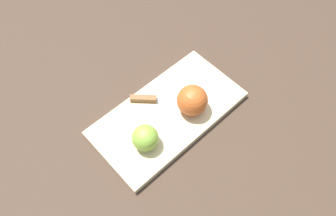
{
  "coord_description": "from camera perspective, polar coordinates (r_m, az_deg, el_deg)",
  "views": [
    {
      "loc": [
        -0.28,
        -0.37,
        0.78
      ],
      "look_at": [
        0.0,
        0.0,
        0.04
      ],
      "focal_mm": 35.0,
      "sensor_mm": 36.0,
      "label": 1
    }
  ],
  "objects": [
    {
      "name": "knife",
      "position": [
        0.91,
        -3.42,
        1.54
      ],
      "size": [
        0.13,
        0.12,
        0.02
      ],
      "rotation": [
        0.0,
        0.0,
        -0.69
      ],
      "color": "silver",
      "rests_on": "cutting_board"
    },
    {
      "name": "apple_slice",
      "position": [
        0.93,
        1.66,
        2.83
      ],
      "size": [
        0.07,
        0.07,
        0.01
      ],
      "color": "#EFE5C6",
      "rests_on": "cutting_board"
    },
    {
      "name": "ground_plane",
      "position": [
        0.91,
        0.0,
        -1.32
      ],
      "size": [
        4.0,
        4.0,
        0.0
      ],
      "primitive_type": "plane",
      "color": "#38281E"
    },
    {
      "name": "apple_half_left",
      "position": [
        0.82,
        -3.97,
        -5.22
      ],
      "size": [
        0.07,
        0.07,
        0.07
      ],
      "rotation": [
        0.0,
        0.0,
        5.62
      ],
      "color": "olive",
      "rests_on": "cutting_board"
    },
    {
      "name": "cutting_board",
      "position": [
        0.9,
        0.0,
        -1.0
      ],
      "size": [
        0.44,
        0.26,
        0.02
      ],
      "color": "#D1B789",
      "rests_on": "ground_plane"
    },
    {
      "name": "apple_half_right",
      "position": [
        0.87,
        4.23,
        1.36
      ],
      "size": [
        0.08,
        0.08,
        0.08
      ],
      "rotation": [
        0.0,
        0.0,
        1.78
      ],
      "color": "#AD4C1E",
      "rests_on": "cutting_board"
    }
  ]
}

